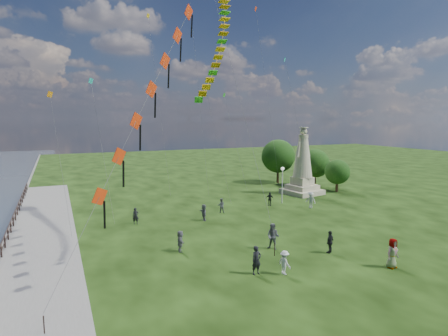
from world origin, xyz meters
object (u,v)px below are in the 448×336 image
person_2 (285,263)px  person_8 (311,200)px  person_3 (330,242)px  person_1 (273,236)px  statue (303,169)px  person_7 (221,205)px  person_6 (136,216)px  lamppost (282,177)px  person_0 (256,260)px  person_4 (392,253)px  person_9 (270,199)px  person_11 (204,212)px  person_5 (180,241)px

person_2 → person_8: person_8 is taller
person_3 → person_1: bearing=-60.8°
statue → person_7: statue is taller
person_1 → person_6: bearing=177.7°
person_3 → lamppost: bearing=-136.7°
person_0 → person_4: 8.59m
person_1 → person_6: person_1 is taller
person_3 → person_8: 13.33m
person_4 → person_9: person_4 is taller
lamppost → statue: bearing=33.2°
lamppost → person_7: 8.18m
person_2 → person_11: 13.09m
statue → person_9: 8.26m
lamppost → person_2: (-10.37, -16.23, -2.17)m
person_7 → person_11: person_11 is taller
person_1 → person_7: size_ratio=1.30×
person_0 → person_11: person_0 is taller
statue → person_5: bearing=-157.3°
person_1 → person_4: bearing=2.0°
person_3 → person_6: size_ratio=1.08×
statue → person_3: (-10.59, -17.81, -2.32)m
person_1 → person_9: (6.86, 11.78, -0.21)m
person_4 → person_6: bearing=120.2°
lamppost → person_2: bearing=-122.6°
person_2 → person_9: bearing=-38.2°
person_7 → person_9: bearing=-150.6°
statue → person_0: bearing=-143.0°
lamppost → person_8: bearing=-64.5°
person_4 → person_7: size_ratio=1.30×
person_11 → person_7: bearing=131.3°
statue → person_7: 13.85m
person_7 → lamppost: bearing=-148.7°
person_6 → person_8: bearing=0.1°
person_3 → person_8: size_ratio=0.93×
person_1 → person_5: 6.56m
person_11 → person_5: bearing=-29.3°
person_0 → person_8: size_ratio=1.02×
person_9 → person_11: bearing=-117.1°
person_9 → person_5: bearing=-98.2°
person_9 → person_2: bearing=-72.7°
person_2 → person_6: person_6 is taller
person_6 → person_0: bearing=-67.6°
person_0 → person_6: bearing=102.7°
statue → person_7: size_ratio=5.71×
lamppost → person_3: (-5.50, -14.48, -2.11)m
statue → person_8: statue is taller
person_7 → person_11: bearing=61.1°
person_0 → person_1: person_1 is taller
lamppost → person_2: 19.38m
statue → lamppost: size_ratio=2.05×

